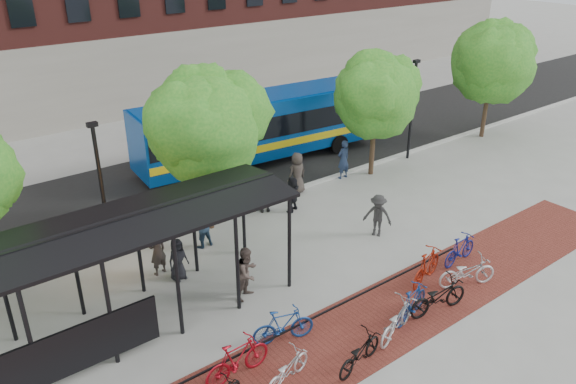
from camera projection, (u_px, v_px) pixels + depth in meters
ground at (321, 237)px, 21.83m from camera, size 160.00×160.00×0.00m
asphalt_street at (216, 173)px, 27.58m from camera, size 160.00×8.00×0.01m
curb at (262, 200)px, 24.68m from camera, size 160.00×0.25×0.12m
brick_strip at (378, 321)px, 17.13m from camera, size 24.00×3.00×0.01m
bike_rack_rail at (326, 323)px, 17.07m from camera, size 12.00×0.05×0.95m
bus_shelter at (115, 238)px, 15.73m from camera, size 10.60×3.07×3.60m
tree_b at (206, 120)px, 20.74m from camera, size 5.15×4.20×6.47m
tree_c at (377, 92)px, 25.87m from camera, size 4.66×3.80×5.92m
tree_d at (494, 58)px, 30.65m from camera, size 5.39×4.40×6.55m
lamp_post_left at (102, 188)px, 19.40m from camera, size 0.35×0.20×5.12m
lamp_post_right at (412, 107)px, 28.20m from camera, size 0.35×0.20×5.12m
bus at (259, 124)px, 28.24m from camera, size 12.89×3.95×3.43m
bike_1 at (237, 360)px, 14.75m from camera, size 2.03×0.64×1.21m
bike_2 at (287, 369)px, 14.64m from camera, size 1.80×1.01×0.90m
bike_3 at (283, 326)px, 16.08m from camera, size 1.93×1.08×1.12m
bike_4 at (359, 353)px, 15.17m from camera, size 1.94×1.01×0.97m
bike_6 at (397, 320)px, 16.36m from camera, size 2.15×1.29×1.06m
bike_7 at (412, 303)px, 17.06m from camera, size 1.91×0.95×1.11m
bike_8 at (438, 296)px, 17.35m from camera, size 2.25×1.09×1.13m
bike_9 at (427, 266)px, 18.84m from camera, size 2.08×1.08×1.20m
bike_10 at (467, 272)px, 18.64m from camera, size 2.15×1.45×1.07m
bike_11 at (460, 249)px, 19.94m from camera, size 1.84×0.64×1.09m
pedestrian_0 at (178, 259)px, 18.91m from camera, size 0.82×0.60×1.54m
pedestrian_1 at (158, 251)px, 19.16m from camera, size 0.72×0.55×1.77m
pedestrian_2 at (201, 226)px, 20.84m from camera, size 0.88×0.70×1.75m
pedestrian_4 at (264, 191)px, 23.51m from camera, size 1.14×0.89×1.81m
pedestrian_5 at (292, 194)px, 23.57m from camera, size 1.49×1.00×1.54m
pedestrian_6 at (297, 173)px, 25.13m from camera, size 0.96×0.65×1.91m
pedestrian_7 at (343, 159)px, 26.63m from camera, size 0.71×0.47×1.90m
pedestrian_8 at (247, 273)px, 17.93m from camera, size 1.07×0.97×1.81m
pedestrian_9 at (378, 215)px, 21.62m from camera, size 1.12×1.28×1.72m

